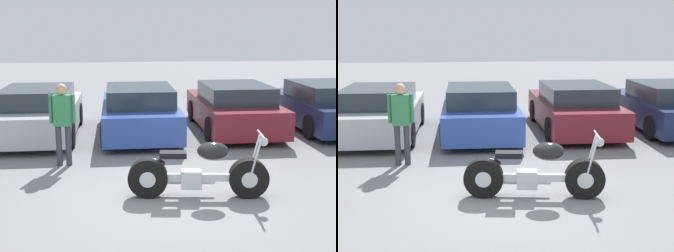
% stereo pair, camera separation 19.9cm
% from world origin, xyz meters
% --- Properties ---
extents(ground_plane, '(60.00, 60.00, 0.00)m').
position_xyz_m(ground_plane, '(0.00, 0.00, 0.00)').
color(ground_plane, slate).
extents(motorcycle, '(2.34, 0.73, 1.09)m').
position_xyz_m(motorcycle, '(0.42, 0.02, 0.44)').
color(motorcycle, black).
rests_on(motorcycle, ground_plane).
extents(parked_car_silver, '(1.95, 4.31, 1.29)m').
position_xyz_m(parked_car_silver, '(-2.85, 4.83, 0.62)').
color(parked_car_silver, '#BCBCC1').
rests_on(parked_car_silver, ground_plane).
extents(parked_car_blue, '(1.95, 4.31, 1.29)m').
position_xyz_m(parked_car_blue, '(-0.28, 4.76, 0.62)').
color(parked_car_blue, '#2D479E').
rests_on(parked_car_blue, ground_plane).
extents(parked_car_maroon, '(1.95, 4.31, 1.29)m').
position_xyz_m(parked_car_maroon, '(2.28, 4.98, 0.62)').
color(parked_car_maroon, maroon).
rests_on(parked_car_maroon, ground_plane).
extents(parked_car_navy, '(1.95, 4.31, 1.29)m').
position_xyz_m(parked_car_navy, '(4.85, 4.99, 0.62)').
color(parked_car_navy, '#19234C').
rests_on(parked_car_navy, ground_plane).
extents(person_standing, '(0.52, 0.23, 1.68)m').
position_xyz_m(person_standing, '(-1.97, 2.11, 1.00)').
color(person_standing, '#38383D').
rests_on(person_standing, ground_plane).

